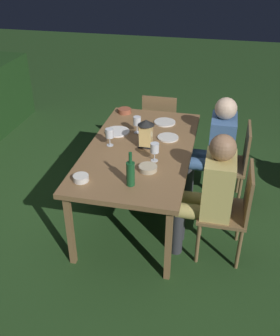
{
  "coord_description": "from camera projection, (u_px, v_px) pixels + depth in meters",
  "views": [
    {
      "loc": [
        -3.03,
        -0.68,
        2.42
      ],
      "look_at": [
        0.0,
        0.0,
        0.53
      ],
      "focal_mm": 40.56,
      "sensor_mm": 36.0,
      "label": 1
    }
  ],
  "objects": [
    {
      "name": "person_in_blue",
      "position": [
        215.0,
        146.0,
        3.78
      ],
      "size": [
        0.38,
        0.47,
        1.15
      ],
      "color": "#426699",
      "rests_on": "ground"
    },
    {
      "name": "plate_c",
      "position": [
        117.0,
        132.0,
        3.79
      ],
      "size": [
        0.25,
        0.25,
        0.01
      ],
      "primitive_type": "cylinder",
      "color": "white",
      "rests_on": "dining_table"
    },
    {
      "name": "wine_glass_a",
      "position": [
        137.0,
        122.0,
        3.73
      ],
      "size": [
        0.08,
        0.08,
        0.17
      ],
      "color": "silver",
      "rests_on": "dining_table"
    },
    {
      "name": "chair_side_left_a",
      "position": [
        231.0,
        208.0,
        3.17
      ],
      "size": [
        0.42,
        0.4,
        0.87
      ],
      "color": "brown",
      "rests_on": "ground"
    },
    {
      "name": "chair_side_left_b",
      "position": [
        233.0,
        161.0,
        3.83
      ],
      "size": [
        0.42,
        0.4,
        0.87
      ],
      "color": "brown",
      "rests_on": "ground"
    },
    {
      "name": "chair_head_far",
      "position": [
        160.0,
        124.0,
        4.6
      ],
      "size": [
        0.4,
        0.42,
        0.87
      ],
      "color": "brown",
      "rests_on": "ground"
    },
    {
      "name": "dining_table",
      "position": [
        140.0,
        152.0,
        3.55
      ],
      "size": [
        1.77,
        0.96,
        0.75
      ],
      "color": "olive",
      "rests_on": "ground"
    },
    {
      "name": "wine_glass_b",
      "position": [
        110.0,
        134.0,
        3.49
      ],
      "size": [
        0.08,
        0.08,
        0.17
      ],
      "color": "silver",
      "rests_on": "dining_table"
    },
    {
      "name": "bowl_olives",
      "position": [
        81.0,
        178.0,
        3.02
      ],
      "size": [
        0.13,
        0.13,
        0.05
      ],
      "color": "silver",
      "rests_on": "dining_table"
    },
    {
      "name": "plate_b",
      "position": [
        168.0,
        138.0,
        3.67
      ],
      "size": [
        0.2,
        0.2,
        0.01
      ],
      "primitive_type": "cylinder",
      "color": "silver",
      "rests_on": "dining_table"
    },
    {
      "name": "green_bottle_on_table",
      "position": [
        131.0,
        173.0,
        2.93
      ],
      "size": [
        0.07,
        0.07,
        0.29
      ],
      "color": "#195128",
      "rests_on": "dining_table"
    },
    {
      "name": "bowl_bread",
      "position": [
        125.0,
        111.0,
        4.19
      ],
      "size": [
        0.14,
        0.14,
        0.05
      ],
      "color": "#9E5138",
      "rests_on": "dining_table"
    },
    {
      "name": "plate_a",
      "position": [
        165.0,
        122.0,
        3.98
      ],
      "size": [
        0.22,
        0.22,
        0.01
      ],
      "primitive_type": "cylinder",
      "color": "silver",
      "rests_on": "dining_table"
    },
    {
      "name": "bowl_salad",
      "position": [
        148.0,
        168.0,
        3.16
      ],
      "size": [
        0.16,
        0.16,
        0.04
      ],
      "color": "#BCAD8E",
      "rests_on": "dining_table"
    },
    {
      "name": "person_in_mustard",
      "position": [
        209.0,
        190.0,
        3.12
      ],
      "size": [
        0.38,
        0.47,
        1.15
      ],
      "color": "tan",
      "rests_on": "ground"
    },
    {
      "name": "ground_plane",
      "position": [
        140.0,
        212.0,
        3.91
      ],
      "size": [
        16.0,
        16.0,
        0.0
      ],
      "primitive_type": "plane",
      "color": "#26471E"
    },
    {
      "name": "wine_glass_c",
      "position": [
        155.0,
        149.0,
        3.25
      ],
      "size": [
        0.08,
        0.08,
        0.17
      ],
      "color": "silver",
      "rests_on": "dining_table"
    },
    {
      "name": "lantern_centerpiece",
      "position": [
        146.0,
        132.0,
        3.47
      ],
      "size": [
        0.15,
        0.15,
        0.27
      ],
      "color": "black",
      "rests_on": "dining_table"
    }
  ]
}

